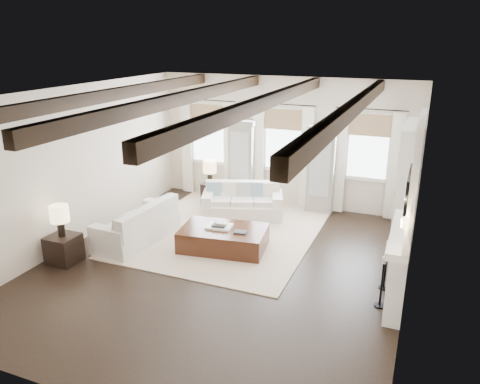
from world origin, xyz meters
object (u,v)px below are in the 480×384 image
at_px(sofa_back, 242,203).
at_px(sofa_left, 139,226).
at_px(side_table_back, 210,194).
at_px(ottoman, 224,239).
at_px(side_table_front, 64,249).

bearing_deg(sofa_back, sofa_left, -123.68).
bearing_deg(side_table_back, sofa_left, -98.18).
relative_size(ottoman, side_table_front, 3.14).
relative_size(sofa_back, sofa_left, 1.02).
bearing_deg(side_table_front, side_table_back, 73.30).
distance_m(side_table_front, side_table_back, 4.13).
xyz_separation_m(sofa_left, side_table_front, (-0.81, -1.32, -0.07)).
bearing_deg(side_table_front, ottoman, 32.93).
height_order(side_table_front, side_table_back, side_table_back).
height_order(sofa_back, sofa_left, sofa_left).
xyz_separation_m(ottoman, side_table_front, (-2.58, -1.67, 0.05)).
xyz_separation_m(side_table_front, side_table_back, (1.19, 3.95, 0.01)).
bearing_deg(side_table_back, side_table_front, -106.70).
bearing_deg(ottoman, sofa_left, -176.81).
bearing_deg(sofa_left, ottoman, 11.08).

